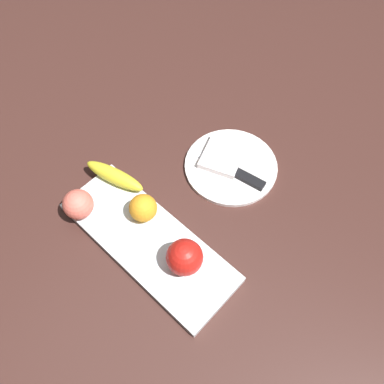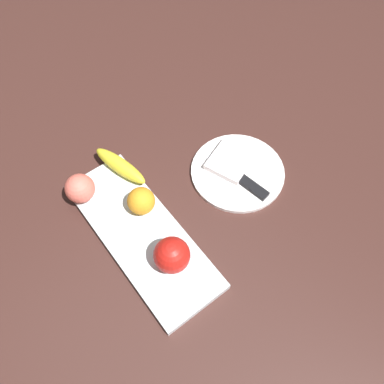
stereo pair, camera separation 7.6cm
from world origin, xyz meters
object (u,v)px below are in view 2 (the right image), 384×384
at_px(orange_near_apple, 140,201).
at_px(peach, 80,188).
at_px(fruit_tray, 142,234).
at_px(knife, 246,182).
at_px(folded_napkin, 230,161).
at_px(dinner_plate, 238,172).
at_px(banana, 120,166).
at_px(apple, 172,255).

relative_size(orange_near_apple, peach, 0.93).
bearing_deg(fruit_tray, knife, -98.35).
relative_size(fruit_tray, folded_napkin, 4.13).
bearing_deg(dinner_plate, banana, 53.54).
height_order(fruit_tray, peach, peach).
bearing_deg(banana, fruit_tray, 147.81).
xyz_separation_m(peach, dinner_plate, (-0.16, -0.33, -0.05)).
relative_size(dinner_plate, folded_napkin, 2.24).
bearing_deg(folded_napkin, apple, 115.33).
bearing_deg(folded_napkin, peach, 68.76).
height_order(banana, folded_napkin, banana).
bearing_deg(orange_near_apple, peach, 39.61).
bearing_deg(dinner_plate, peach, 64.66).
height_order(fruit_tray, knife, knife).
distance_m(orange_near_apple, peach, 0.14).
height_order(apple, knife, apple).
distance_m(apple, orange_near_apple, 0.15).
xyz_separation_m(orange_near_apple, knife, (-0.09, -0.23, -0.03)).
xyz_separation_m(dinner_plate, folded_napkin, (0.03, 0.00, 0.01)).
height_order(apple, banana, apple).
bearing_deg(folded_napkin, orange_near_apple, 84.71).
bearing_deg(apple, orange_near_apple, -7.80).
relative_size(peach, knife, 0.37).
relative_size(fruit_tray, banana, 2.70).
xyz_separation_m(dinner_plate, knife, (-0.04, 0.01, 0.01)).
bearing_deg(dinner_plate, orange_near_apple, 78.24).
bearing_deg(knife, fruit_tray, 72.19).
xyz_separation_m(orange_near_apple, dinner_plate, (-0.05, -0.24, -0.04)).
bearing_deg(peach, knife, -121.39).
distance_m(apple, knife, 0.26).
xyz_separation_m(fruit_tray, orange_near_apple, (0.05, -0.03, 0.04)).
height_order(dinner_plate, knife, knife).
relative_size(banana, peach, 2.31).
height_order(apple, folded_napkin, apple).
height_order(orange_near_apple, folded_napkin, orange_near_apple).
distance_m(orange_near_apple, knife, 0.25).
bearing_deg(banana, peach, 80.28).
bearing_deg(orange_near_apple, banana, -9.69).
height_order(orange_near_apple, knife, orange_near_apple).
height_order(apple, dinner_plate, apple).
xyz_separation_m(apple, knife, (0.06, -0.25, -0.04)).
height_order(banana, dinner_plate, banana).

